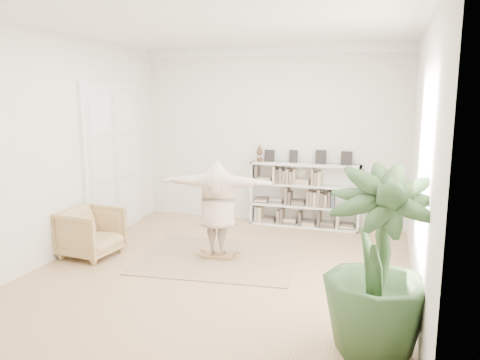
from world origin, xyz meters
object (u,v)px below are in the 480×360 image
at_px(armchair, 91,232).
at_px(houseplant, 378,262).
at_px(person, 218,206).
at_px(bookshelf, 304,196).
at_px(rocker_board, 218,255).

xyz_separation_m(armchair, houseplant, (4.60, -1.61, 0.58)).
xyz_separation_m(armchair, person, (2.06, 0.51, 0.49)).
distance_m(bookshelf, person, 2.55).
bearing_deg(bookshelf, houseplant, -70.76).
distance_m(bookshelf, rocker_board, 2.60).
height_order(bookshelf, person, person).
height_order(rocker_board, person, person).
bearing_deg(armchair, person, -71.15).
distance_m(armchair, person, 2.18).
relative_size(bookshelf, person, 1.15).
relative_size(bookshelf, rocker_board, 4.49).
relative_size(armchair, rocker_board, 1.80).
xyz_separation_m(bookshelf, houseplant, (1.56, -4.46, 0.34)).
bearing_deg(bookshelf, person, -112.73).
height_order(armchair, rocker_board, armchair).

